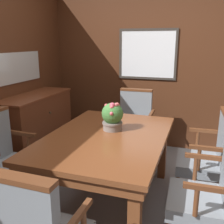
{
  "coord_description": "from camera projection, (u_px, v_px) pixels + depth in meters",
  "views": [
    {
      "loc": [
        0.79,
        -2.25,
        1.67
      ],
      "look_at": [
        -0.05,
        0.23,
        0.96
      ],
      "focal_mm": 42.0,
      "sensor_mm": 36.0,
      "label": 1
    }
  ],
  "objects": [
    {
      "name": "chair_right_near",
      "position": [
        211.0,
        191.0,
        2.05
      ],
      "size": [
        0.51,
        0.57,
        1.0
      ],
      "rotation": [
        0.0,
        0.0,
        -1.54
      ],
      "color": "brown",
      "rests_on": "ground_plane"
    },
    {
      "name": "sideboard_cabinet",
      "position": [
        37.0,
        129.0,
        3.66
      ],
      "size": [
        0.47,
        1.23,
        0.97
      ],
      "color": "brown",
      "rests_on": "ground_plane"
    },
    {
      "name": "ground_plane",
      "position": [
        109.0,
        206.0,
        2.73
      ],
      "size": [
        14.0,
        14.0,
        0.0
      ],
      "primitive_type": "plane",
      "color": "gray"
    },
    {
      "name": "potted_plant",
      "position": [
        113.0,
        116.0,
        2.74
      ],
      "size": [
        0.23,
        0.25,
        0.31
      ],
      "color": "gray",
      "rests_on": "dining_table"
    },
    {
      "name": "chair_right_far",
      "position": [
        210.0,
        154.0,
        2.71
      ],
      "size": [
        0.52,
        0.57,
        1.0
      ],
      "rotation": [
        0.0,
        0.0,
        -1.53
      ],
      "color": "brown",
      "rests_on": "ground_plane"
    },
    {
      "name": "dining_table",
      "position": [
        107.0,
        144.0,
        2.65
      ],
      "size": [
        1.15,
        1.66,
        0.76
      ],
      "color": "brown",
      "rests_on": "ground_plane"
    },
    {
      "name": "chair_left_near",
      "position": [
        3.0,
        156.0,
        2.65
      ],
      "size": [
        0.52,
        0.57,
        1.0
      ],
      "rotation": [
        0.0,
        0.0,
        1.53
      ],
      "color": "brown",
      "rests_on": "ground_plane"
    },
    {
      "name": "chair_head_far",
      "position": [
        134.0,
        122.0,
        3.79
      ],
      "size": [
        0.56,
        0.51,
        1.0
      ],
      "rotation": [
        0.0,
        0.0,
        0.02
      ],
      "color": "brown",
      "rests_on": "ground_plane"
    },
    {
      "name": "wall_back",
      "position": [
        148.0,
        70.0,
        4.14
      ],
      "size": [
        7.2,
        0.08,
        2.45
      ],
      "color": "#4C2816",
      "rests_on": "ground_plane"
    }
  ]
}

